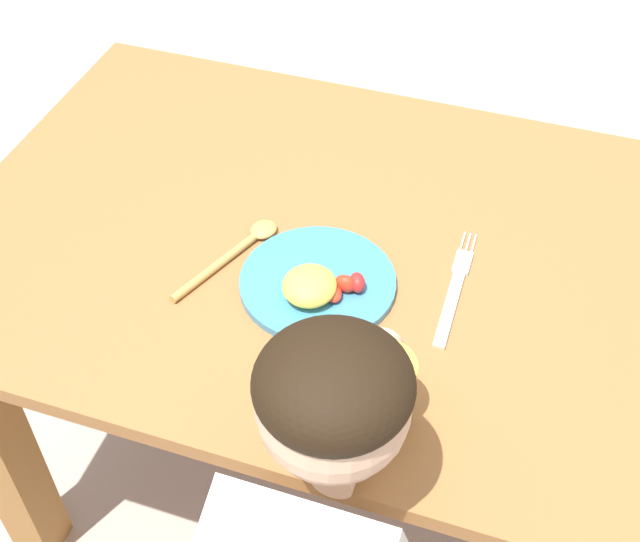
{
  "coord_description": "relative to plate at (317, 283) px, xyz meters",
  "views": [
    {
      "loc": [
        0.25,
        -0.92,
        1.6
      ],
      "look_at": [
        -0.02,
        -0.09,
        0.71
      ],
      "focal_mm": 48.01,
      "sensor_mm": 36.0,
      "label": 1
    }
  ],
  "objects": [
    {
      "name": "dining_table",
      "position": [
        0.02,
        0.11,
        -0.16
      ],
      "size": [
        1.25,
        0.82,
        0.69
      ],
      "color": "#966133",
      "rests_on": "ground_plane"
    },
    {
      "name": "fork",
      "position": [
        0.19,
        0.06,
        -0.01
      ],
      "size": [
        0.03,
        0.24,
        0.01
      ],
      "rotation": [
        0.0,
        0.0,
        1.59
      ],
      "color": "silver",
      "rests_on": "dining_table"
    },
    {
      "name": "ground_plane",
      "position": [
        0.02,
        0.11,
        -0.7
      ],
      "size": [
        8.0,
        8.0,
        0.0
      ],
      "primitive_type": "plane",
      "color": "#B4A094"
    },
    {
      "name": "drinking_cup",
      "position": [
        0.15,
        -0.18,
        0.04
      ],
      "size": [
        0.08,
        0.08,
        0.1
      ],
      "primitive_type": "cylinder",
      "color": "gold",
      "rests_on": "dining_table"
    },
    {
      "name": "plate",
      "position": [
        0.0,
        0.0,
        0.0
      ],
      "size": [
        0.23,
        0.23,
        0.05
      ],
      "color": "teal",
      "rests_on": "dining_table"
    },
    {
      "name": "spoon",
      "position": [
        -0.14,
        0.04,
        -0.01
      ],
      "size": [
        0.1,
        0.21,
        0.01
      ],
      "rotation": [
        0.0,
        0.0,
        1.19
      ],
      "color": "tan",
      "rests_on": "dining_table"
    }
  ]
}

